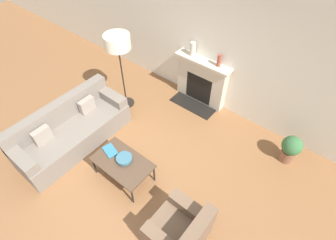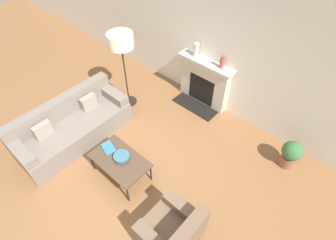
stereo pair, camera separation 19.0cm
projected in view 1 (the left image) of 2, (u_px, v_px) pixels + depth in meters
The scene contains 12 objects.
ground_plane at pixel (119, 174), 4.74m from camera, with size 18.00×18.00×0.00m, color brown.
wall_back at pixel (209, 40), 5.17m from camera, with size 18.00×0.06×2.90m.
fireplace at pixel (201, 82), 5.76m from camera, with size 1.28×0.59×1.07m.
couch at pixel (72, 130), 5.03m from camera, with size 0.84×2.22×0.86m.
armchair_near at pixel (180, 232), 3.73m from camera, with size 0.75×0.80×0.81m.
coffee_table at pixel (122, 163), 4.42m from camera, with size 1.01×0.62×0.44m.
bowl at pixel (124, 159), 4.38m from camera, with size 0.27×0.27×0.08m.
book at pixel (110, 151), 4.54m from camera, with size 0.32×0.25×0.02m.
floor_lamp at pixel (118, 46), 4.97m from camera, with size 0.51×0.51×1.70m.
mantel_vase_left at pixel (193, 49), 5.39m from camera, with size 0.12×0.12×0.29m.
mantel_vase_center_left at pixel (219, 61), 5.13m from camera, with size 0.08×0.08×0.25m.
potted_plant at pixel (291, 148), 4.73m from camera, with size 0.36×0.36×0.59m.
Camera 1 is at (2.31, -1.44, 4.11)m, focal length 28.00 mm.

